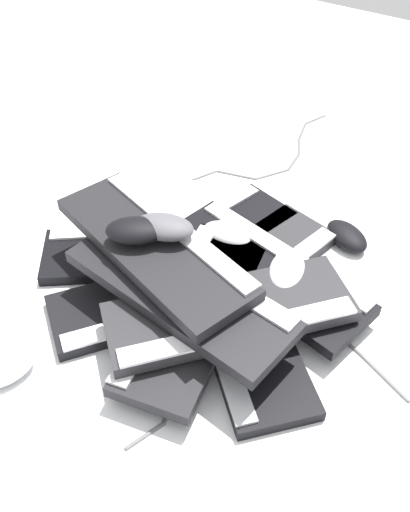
{
  "coord_description": "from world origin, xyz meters",
  "views": [
    {
      "loc": [
        -0.4,
        0.64,
        0.84
      ],
      "look_at": [
        0.03,
        -0.04,
        0.07
      ],
      "focal_mm": 40.0,
      "sensor_mm": 36.0,
      "label": 1
    }
  ],
  "objects_px": {
    "mouse_2": "(287,270)",
    "mouse_3": "(226,295)",
    "mouse_4": "(3,369)",
    "keyboard_6": "(230,313)",
    "keyboard_5": "(195,309)",
    "keyboard_2": "(241,324)",
    "keyboard_7": "(180,289)",
    "mouse_0": "(272,333)",
    "mouse_7": "(228,234)",
    "mouse_6": "(347,236)",
    "keyboard_9": "(266,270)",
    "mouse_5": "(136,230)",
    "keyboard_4": "(203,243)",
    "keyboard_8": "(154,245)",
    "keyboard_3": "(245,271)",
    "mouse_1": "(164,227)",
    "keyboard_0": "(148,251)",
    "keyboard_1": "(164,298)"
  },
  "relations": [
    {
      "from": "mouse_7",
      "to": "keyboard_0",
      "type": "bearing_deg",
      "value": 32.02
    },
    {
      "from": "mouse_2",
      "to": "mouse_1",
      "type": "bearing_deg",
      "value": 102.59
    },
    {
      "from": "keyboard_0",
      "to": "keyboard_7",
      "type": "xyz_separation_m",
      "value": [
        -0.17,
        0.12,
        0.09
      ]
    },
    {
      "from": "mouse_0",
      "to": "mouse_7",
      "type": "distance_m",
      "value": 0.27
    },
    {
      "from": "mouse_2",
      "to": "mouse_3",
      "type": "xyz_separation_m",
      "value": [
        0.08,
        0.09,
        -0.03
      ]
    },
    {
      "from": "keyboard_6",
      "to": "keyboard_2",
      "type": "bearing_deg",
      "value": -100.41
    },
    {
      "from": "keyboard_4",
      "to": "mouse_7",
      "type": "relative_size",
      "value": 4.22
    },
    {
      "from": "keyboard_9",
      "to": "mouse_3",
      "type": "height_order",
      "value": "mouse_3"
    },
    {
      "from": "mouse_2",
      "to": "keyboard_6",
      "type": "bearing_deg",
      "value": 150.24
    },
    {
      "from": "mouse_2",
      "to": "mouse_5",
      "type": "bearing_deg",
      "value": 105.31
    },
    {
      "from": "keyboard_5",
      "to": "keyboard_6",
      "type": "bearing_deg",
      "value": -176.73
    },
    {
      "from": "keyboard_8",
      "to": "mouse_5",
      "type": "bearing_deg",
      "value": 30.84
    },
    {
      "from": "mouse_3",
      "to": "mouse_4",
      "type": "xyz_separation_m",
      "value": [
        0.25,
        0.33,
        -0.03
      ]
    },
    {
      "from": "keyboard_2",
      "to": "keyboard_8",
      "type": "height_order",
      "value": "keyboard_8"
    },
    {
      "from": "mouse_1",
      "to": "mouse_7",
      "type": "bearing_deg",
      "value": 57.49
    },
    {
      "from": "keyboard_4",
      "to": "mouse_6",
      "type": "xyz_separation_m",
      "value": [
        -0.26,
        -0.18,
        0.01
      ]
    },
    {
      "from": "keyboard_7",
      "to": "keyboard_8",
      "type": "distance_m",
      "value": 0.1
    },
    {
      "from": "keyboard_3",
      "to": "keyboard_9",
      "type": "xyz_separation_m",
      "value": [
        -0.05,
        0.0,
        0.03
      ]
    },
    {
      "from": "keyboard_0",
      "to": "keyboard_3",
      "type": "distance_m",
      "value": 0.21
    },
    {
      "from": "keyboard_0",
      "to": "mouse_1",
      "type": "distance_m",
      "value": 0.19
    },
    {
      "from": "mouse_3",
      "to": "keyboard_9",
      "type": "bearing_deg",
      "value": 161.48
    },
    {
      "from": "keyboard_1",
      "to": "mouse_3",
      "type": "bearing_deg",
      "value": -159.04
    },
    {
      "from": "keyboard_7",
      "to": "keyboard_9",
      "type": "distance_m",
      "value": 0.21
    },
    {
      "from": "keyboard_0",
      "to": "mouse_3",
      "type": "bearing_deg",
      "value": 168.08
    },
    {
      "from": "mouse_2",
      "to": "mouse_6",
      "type": "relative_size",
      "value": 1.0
    },
    {
      "from": "keyboard_6",
      "to": "mouse_5",
      "type": "distance_m",
      "value": 0.23
    },
    {
      "from": "keyboard_4",
      "to": "mouse_5",
      "type": "height_order",
      "value": "mouse_5"
    },
    {
      "from": "keyboard_6",
      "to": "mouse_6",
      "type": "bearing_deg",
      "value": -102.17
    },
    {
      "from": "mouse_4",
      "to": "mouse_7",
      "type": "relative_size",
      "value": 1.0
    },
    {
      "from": "keyboard_6",
      "to": "mouse_3",
      "type": "bearing_deg",
      "value": -53.3
    },
    {
      "from": "keyboard_2",
      "to": "keyboard_7",
      "type": "distance_m",
      "value": 0.14
    },
    {
      "from": "keyboard_5",
      "to": "keyboard_8",
      "type": "xyz_separation_m",
      "value": [
        0.1,
        -0.02,
        0.09
      ]
    },
    {
      "from": "keyboard_6",
      "to": "keyboard_8",
      "type": "xyz_separation_m",
      "value": [
        0.18,
        -0.02,
        0.06
      ]
    },
    {
      "from": "keyboard_9",
      "to": "mouse_2",
      "type": "height_order",
      "value": "mouse_2"
    },
    {
      "from": "keyboard_4",
      "to": "keyboard_9",
      "type": "relative_size",
      "value": 1.0
    },
    {
      "from": "mouse_6",
      "to": "keyboard_5",
      "type": "bearing_deg",
      "value": -83.44
    },
    {
      "from": "keyboard_5",
      "to": "mouse_1",
      "type": "relative_size",
      "value": 4.19
    },
    {
      "from": "mouse_0",
      "to": "mouse_2",
      "type": "relative_size",
      "value": 1.0
    },
    {
      "from": "keyboard_4",
      "to": "keyboard_9",
      "type": "height_order",
      "value": "keyboard_9"
    },
    {
      "from": "keyboard_4",
      "to": "mouse_7",
      "type": "distance_m",
      "value": 0.07
    },
    {
      "from": "mouse_7",
      "to": "keyboard_2",
      "type": "bearing_deg",
      "value": 123.11
    },
    {
      "from": "mouse_0",
      "to": "mouse_5",
      "type": "xyz_separation_m",
      "value": [
        0.28,
        0.01,
        0.12
      ]
    },
    {
      "from": "keyboard_4",
      "to": "mouse_5",
      "type": "bearing_deg",
      "value": 81.56
    },
    {
      "from": "keyboard_6",
      "to": "mouse_5",
      "type": "xyz_separation_m",
      "value": [
        0.2,
        -0.0,
        0.1
      ]
    },
    {
      "from": "mouse_2",
      "to": "mouse_7",
      "type": "height_order",
      "value": "mouse_2"
    },
    {
      "from": "keyboard_2",
      "to": "keyboard_0",
      "type": "bearing_deg",
      "value": -14.22
    },
    {
      "from": "keyboard_4",
      "to": "mouse_5",
      "type": "distance_m",
      "value": 0.24
    },
    {
      "from": "keyboard_5",
      "to": "mouse_2",
      "type": "relative_size",
      "value": 4.19
    },
    {
      "from": "keyboard_3",
      "to": "keyboard_4",
      "type": "bearing_deg",
      "value": -11.86
    },
    {
      "from": "keyboard_6",
      "to": "mouse_2",
      "type": "bearing_deg",
      "value": -104.78
    }
  ]
}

